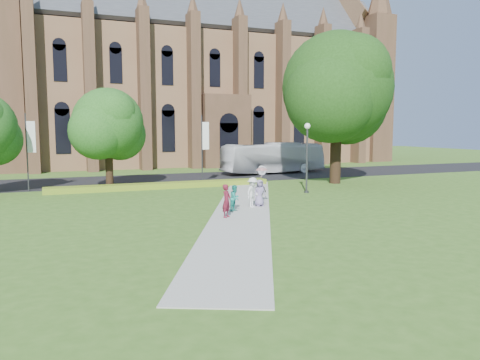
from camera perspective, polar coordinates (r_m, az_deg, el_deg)
name	(u,v)px	position (r m, az deg, el deg)	size (l,w,h in m)	color
ground	(249,214)	(26.61, 1.07, -4.19)	(160.00, 160.00, 0.00)	#365D1C
road	(167,179)	(45.50, -8.83, 0.14)	(160.00, 10.00, 0.02)	black
footpath	(242,211)	(27.51, 0.26, -3.79)	(3.20, 30.00, 0.04)	#B2B2A8
flower_hedge	(163,186)	(38.45, -9.43, -0.68)	(18.00, 1.40, 0.45)	#A5AC22
cathedral	(204,70)	(67.43, -4.45, 13.23)	(52.60, 18.25, 28.00)	brown
streetlamp	(307,149)	(35.38, 8.17, 3.74)	(0.44, 0.44, 5.24)	#38383D
large_tree	(337,88)	(42.22, 11.74, 10.96)	(9.60, 9.60, 13.20)	#332114
street_tree_1	(108,124)	(38.80, -15.80, 6.63)	(5.60, 5.60, 8.05)	#332114
banner_pole_0	(203,145)	(41.19, -4.51, 4.27)	(0.70, 0.10, 6.00)	#38383D
banner_pole_1	(28,148)	(39.33, -24.40, 3.63)	(0.70, 0.10, 6.00)	#38383D
tour_coach	(274,158)	(50.52, 4.12, 2.69)	(2.77, 11.84, 3.30)	white
pedestrian_0	(227,201)	(25.33, -1.65, -2.56)	(0.66, 0.43, 1.80)	maroon
pedestrian_1	(235,198)	(27.26, -0.61, -2.22)	(0.74, 0.58, 1.53)	teal
pedestrian_2	(253,192)	(28.50, 1.56, -1.53)	(1.19, 0.68, 1.84)	silver
pedestrian_3	(260,192)	(29.92, 2.46, -1.46)	(0.90, 0.37, 1.53)	black
pedestrian_4	(260,193)	(29.02, 2.42, -1.57)	(0.81, 0.53, 1.66)	gray
parasol	(262,174)	(29.05, 2.67, 0.73)	(0.74, 0.74, 0.65)	#DD9E9C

